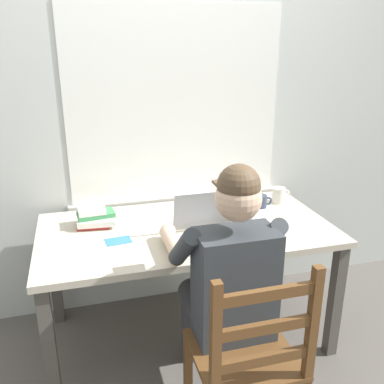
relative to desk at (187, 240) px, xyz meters
name	(u,v)px	position (x,y,z in m)	size (l,w,h in m)	color
ground_plane	(187,335)	(0.00, 0.00, -0.63)	(8.00, 8.00, 0.00)	#56514C
back_wall	(166,107)	(0.00, 0.49, 0.67)	(6.00, 0.08, 2.60)	beige
desk	(187,240)	(0.00, 0.00, 0.00)	(1.58, 0.82, 0.71)	#BCB29E
seated_person	(226,277)	(0.06, -0.49, 0.04)	(0.50, 0.60, 1.23)	#33383D
wooden_chair	(248,359)	(0.06, -0.77, -0.18)	(0.42, 0.42, 0.92)	brown
laptop	(209,229)	(0.08, -0.16, 0.13)	(0.33, 0.28, 0.23)	#ADAFB2
computer_mouse	(264,234)	(0.36, -0.23, 0.10)	(0.06, 0.10, 0.03)	black
coffee_mug_white	(279,195)	(0.66, 0.21, 0.13)	(0.12, 0.08, 0.10)	silver
coffee_mug_dark	(260,202)	(0.49, 0.13, 0.13)	(0.12, 0.08, 0.09)	#2D384C
book_stack_main	(95,218)	(-0.48, 0.15, 0.13)	(0.22, 0.16, 0.10)	#BC332D
paper_pile_near_laptop	(236,211)	(0.34, 0.14, 0.08)	(0.25, 0.17, 0.01)	white
paper_pile_back_corner	(257,212)	(0.45, 0.08, 0.09)	(0.20, 0.18, 0.02)	silver
landscape_photo_print	(118,241)	(-0.38, -0.07, 0.08)	(0.13, 0.09, 0.00)	teal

